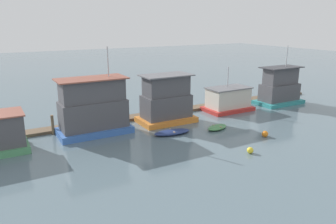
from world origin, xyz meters
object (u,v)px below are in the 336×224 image
object	(u,v)px
dinghy_navy	(172,132)
buoy_yellow	(250,150)
houseboat_orange	(166,101)
mooring_post_far_right	(53,125)
houseboat_red	(228,100)
houseboat_blue	(93,108)
dinghy_green	(217,127)
buoy_orange	(265,134)
mooring_post_near_right	(245,97)
houseboat_teal	(280,88)
mooring_post_near_left	(80,123)

from	to	relation	value
dinghy_navy	buoy_yellow	xyz separation A→B (m)	(3.33, -7.53, 0.05)
houseboat_orange	mooring_post_far_right	distance (m)	12.09
houseboat_red	mooring_post_far_right	bearing A→B (deg)	176.08
houseboat_blue	dinghy_green	bearing A→B (deg)	-23.73
houseboat_blue	dinghy_navy	world-z (taller)	houseboat_blue
mooring_post_far_right	buoy_orange	bearing A→B (deg)	-31.58
houseboat_orange	buoy_orange	bearing A→B (deg)	-56.66
buoy_orange	houseboat_orange	bearing A→B (deg)	123.34
dinghy_navy	mooring_post_far_right	xyz separation A→B (m)	(-10.33, 5.82, 0.77)
houseboat_red	dinghy_green	distance (m)	7.96
houseboat_orange	houseboat_red	world-z (taller)	houseboat_red
dinghy_navy	mooring_post_near_right	size ratio (longest dim) A/B	1.92
mooring_post_far_right	buoy_orange	xyz separation A→B (m)	(17.83, -10.96, -0.69)
houseboat_teal	buoy_yellow	size ratio (longest dim) A/B	14.06
houseboat_teal	mooring_post_near_left	bearing A→B (deg)	175.50
houseboat_red	dinghy_green	xyz separation A→B (m)	(-5.79, -5.32, -1.19)
dinghy_green	buoy_orange	world-z (taller)	buoy_orange
houseboat_orange	dinghy_green	xyz separation A→B (m)	(3.38, -4.87, -2.19)
houseboat_red	dinghy_green	world-z (taller)	houseboat_red
houseboat_blue	buoy_yellow	bearing A→B (deg)	-49.49
mooring_post_far_right	mooring_post_near_left	world-z (taller)	mooring_post_far_right
buoy_yellow	buoy_orange	size ratio (longest dim) A/B	0.90
houseboat_teal	mooring_post_near_right	bearing A→B (deg)	153.23
houseboat_teal	mooring_post_far_right	world-z (taller)	houseboat_teal
houseboat_teal	dinghy_navy	distance (m)	19.51
dinghy_green	houseboat_red	bearing A→B (deg)	42.58
houseboat_blue	houseboat_orange	world-z (taller)	houseboat_blue
houseboat_teal	mooring_post_near_right	xyz separation A→B (m)	(-4.17, 2.10, -1.14)
houseboat_orange	dinghy_green	world-z (taller)	houseboat_orange
mooring_post_far_right	dinghy_navy	bearing A→B (deg)	-29.40
houseboat_blue	houseboat_teal	size ratio (longest dim) A/B	1.10
houseboat_red	mooring_post_far_right	xyz separation A→B (m)	(-21.04, 1.44, -0.40)
dinghy_navy	mooring_post_near_left	size ratio (longest dim) A/B	2.44
houseboat_red	mooring_post_far_right	world-z (taller)	houseboat_red
houseboat_orange	houseboat_teal	world-z (taller)	houseboat_teal
mooring_post_near_left	buoy_orange	bearing A→B (deg)	-35.90
houseboat_blue	mooring_post_near_left	distance (m)	2.66
dinghy_navy	dinghy_green	distance (m)	5.00
mooring_post_near_left	dinghy_navy	bearing A→B (deg)	-37.29
mooring_post_near_right	buoy_orange	xyz separation A→B (m)	(-7.39, -10.96, -0.72)
houseboat_red	houseboat_teal	size ratio (longest dim) A/B	0.77
houseboat_teal	mooring_post_far_right	xyz separation A→B (m)	(-29.38, 2.10, -1.17)
buoy_orange	houseboat_red	bearing A→B (deg)	71.40
dinghy_green	buoy_orange	size ratio (longest dim) A/B	4.70
houseboat_red	buoy_orange	bearing A→B (deg)	-108.60
mooring_post_far_right	mooring_post_near_left	xyz separation A→B (m)	(2.69, 0.00, -0.19)
mooring_post_far_right	mooring_post_near_left	distance (m)	2.69
buoy_orange	houseboat_teal	bearing A→B (deg)	37.49
houseboat_teal	dinghy_navy	xyz separation A→B (m)	(-19.05, -3.72, -1.94)
mooring_post_far_right	mooring_post_near_right	bearing A→B (deg)	0.00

